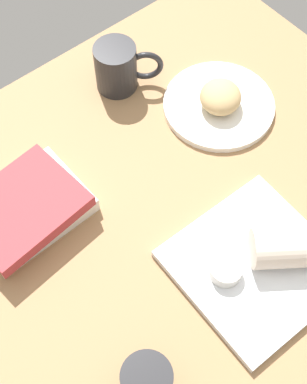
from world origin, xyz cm
name	(u,v)px	position (x,y,z in cm)	size (l,w,h in cm)	color
dining_table	(162,223)	(0.00, 0.00, 2.00)	(110.00, 90.00, 4.00)	#9E754C
round_plate	(219,105)	(-25.52, -12.35, 4.70)	(22.73, 22.73, 1.40)	white
scone_pastry	(221,97)	(-25.17, -11.95, 7.94)	(8.84, 8.25, 5.08)	tan
square_plate	(255,265)	(-6.36, 17.54, 4.80)	(25.50, 25.50, 1.60)	white
sauce_cup	(226,270)	(-1.02, 15.43, 6.99)	(5.52, 5.52, 2.60)	silver
breakfast_wrap	(285,247)	(-10.63, 19.23, 9.10)	(6.99, 6.99, 11.06)	beige
book_stack	(25,209)	(18.53, -15.74, 7.02)	(22.34, 17.83, 6.05)	silver
second_mug	(118,67)	(-13.59, -30.21, 9.27)	(12.56, 10.48, 10.33)	#262628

